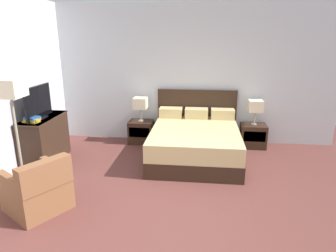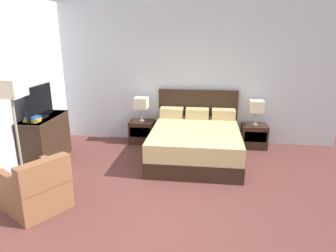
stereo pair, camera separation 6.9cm
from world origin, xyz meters
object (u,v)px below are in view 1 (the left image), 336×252
object	(u,v)px
table_lamp_left	(140,103)
tv	(38,103)
book_blue_cover	(32,120)
armchair_by_window	(38,191)
floor_lamp	(11,98)
bed	(195,141)
book_red_cover	(31,122)
dresser	(45,139)
nightstand_left	(141,132)
table_lamp_right	(255,106)
book_small_top	(32,118)
nightstand_right	(253,136)

from	to	relation	value
table_lamp_left	tv	size ratio (longest dim) A/B	0.63
book_blue_cover	armchair_by_window	bearing A→B (deg)	-59.95
armchair_by_window	floor_lamp	xyz separation A→B (m)	(-0.46, 0.41, 1.13)
bed	book_red_cover	xyz separation A→B (m)	(-2.72, -0.82, 0.53)
dresser	book_blue_cover	bearing A→B (deg)	-87.49
armchair_by_window	floor_lamp	world-z (taller)	floor_lamp
nightstand_left	tv	world-z (taller)	tv
armchair_by_window	floor_lamp	size ratio (longest dim) A/B	0.56
table_lamp_left	armchair_by_window	world-z (taller)	table_lamp_left
nightstand_left	table_lamp_left	world-z (taller)	table_lamp_left
nightstand_left	floor_lamp	world-z (taller)	floor_lamp
table_lamp_right	book_blue_cover	xyz separation A→B (m)	(-3.88, -1.52, 0.02)
nightstand_left	tv	bearing A→B (deg)	-140.72
nightstand_left	armchair_by_window	distance (m)	2.87
tv	bed	bearing A→B (deg)	11.45
nightstand_left	book_small_top	world-z (taller)	book_small_top
tv	book_blue_cover	xyz separation A→B (m)	(0.01, -0.27, -0.23)
nightstand_right	tv	bearing A→B (deg)	-162.14
book_blue_cover	table_lamp_right	bearing A→B (deg)	21.43
nightstand_right	dresser	xyz separation A→B (m)	(-3.89, -1.19, 0.19)
dresser	armchair_by_window	size ratio (longest dim) A/B	1.13
book_red_cover	armchair_by_window	size ratio (longest dim) A/B	0.27
nightstand_right	book_blue_cover	bearing A→B (deg)	-158.59
dresser	book_blue_cover	size ratio (longest dim) A/B	4.78
bed	armchair_by_window	xyz separation A→B (m)	(-1.99, -2.05, -0.04)
armchair_by_window	tv	bearing A→B (deg)	115.80
nightstand_right	table_lamp_left	world-z (taller)	table_lamp_left
book_small_top	nightstand_right	bearing A→B (deg)	21.42
dresser	armchair_by_window	bearing A→B (deg)	-65.07
nightstand_left	table_lamp_right	size ratio (longest dim) A/B	1.01
nightstand_left	book_small_top	size ratio (longest dim) A/B	2.48
table_lamp_right	dresser	world-z (taller)	table_lamp_right
book_red_cover	armchair_by_window	world-z (taller)	book_red_cover
dresser	bed	bearing A→B (deg)	10.10
nightstand_right	book_blue_cover	xyz separation A→B (m)	(-3.88, -1.52, 0.64)
armchair_by_window	book_blue_cover	bearing A→B (deg)	120.05
tv	table_lamp_right	bearing A→B (deg)	17.88
bed	nightstand_right	bearing A→B (deg)	30.87
book_small_top	floor_lamp	size ratio (longest dim) A/B	0.12
book_red_cover	book_small_top	distance (m)	0.07
tv	book_blue_cover	world-z (taller)	tv
nightstand_right	floor_lamp	world-z (taller)	floor_lamp
table_lamp_right	armchair_by_window	xyz separation A→B (m)	(-3.16, -2.75, -0.58)
nightstand_left	armchair_by_window	xyz separation A→B (m)	(-0.81, -2.75, 0.04)
nightstand_left	nightstand_right	size ratio (longest dim) A/B	1.00
floor_lamp	nightstand_right	bearing A→B (deg)	32.90
table_lamp_left	floor_lamp	world-z (taller)	floor_lamp
nightstand_left	table_lamp_left	distance (m)	0.63
table_lamp_left	book_red_cover	xyz separation A→B (m)	(-1.54, -1.52, -0.02)
nightstand_left	book_blue_cover	distance (m)	2.24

